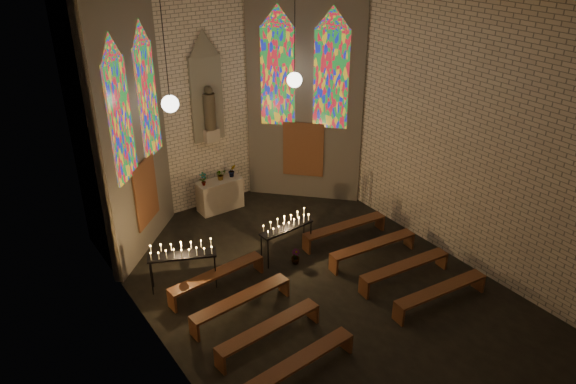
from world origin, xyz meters
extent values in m
plane|color=black|center=(0.00, 0.00, 0.00)|extent=(12.00, 12.00, 0.00)
cube|color=beige|center=(0.00, 6.00, 3.50)|extent=(8.00, 0.02, 7.00)
cube|color=beige|center=(-4.00, 0.00, 3.50)|extent=(0.02, 12.00, 7.00)
cube|color=beige|center=(4.00, 0.00, 3.50)|extent=(0.02, 12.00, 7.00)
cube|color=silver|center=(0.00, 0.00, 7.00)|extent=(8.00, 12.00, 0.01)
cube|color=beige|center=(-2.75, 4.75, 3.50)|extent=(2.72, 2.72, 7.00)
cube|color=beige|center=(2.75, 4.75, 3.50)|extent=(2.72, 2.72, 7.00)
cube|color=#4C3F8C|center=(-3.21, 4.06, 4.00)|extent=(0.78, 0.78, 3.00)
cube|color=#4C3F8C|center=(-2.06, 5.21, 4.00)|extent=(0.78, 0.78, 3.00)
cube|color=#4C3F8C|center=(2.06, 5.21, 4.00)|extent=(0.78, 0.78, 3.00)
cube|color=#4C3F8C|center=(3.21, 4.06, 4.00)|extent=(0.78, 0.78, 3.00)
cube|color=brown|center=(-2.63, 4.63, 1.70)|extent=(0.95, 0.95, 1.80)
cube|color=brown|center=(2.63, 4.63, 1.70)|extent=(0.95, 0.95, 1.80)
cube|color=gray|center=(0.00, 5.92, 3.50)|extent=(1.00, 0.12, 2.60)
cone|color=gray|center=(0.00, 5.92, 5.15)|extent=(1.00, 1.00, 0.80)
cube|color=#C1B19D|center=(0.00, 5.78, 2.40)|extent=(0.45, 0.30, 0.40)
cylinder|color=#4F4536|center=(0.00, 5.78, 3.15)|extent=(0.36, 0.36, 1.10)
sphere|color=#4F4536|center=(0.00, 5.78, 3.80)|extent=(0.26, 0.26, 0.26)
sphere|color=white|center=(-1.90, 4.10, 4.20)|extent=(0.44, 0.44, 0.44)
cylinder|color=black|center=(-1.90, 4.10, 5.60)|extent=(0.02, 0.02, 2.80)
sphere|color=white|center=(1.90, 4.10, 4.20)|extent=(0.44, 0.44, 0.44)
cylinder|color=black|center=(1.90, 4.10, 5.60)|extent=(0.02, 0.02, 2.80)
cube|color=#C1B19D|center=(0.00, 5.45, 0.50)|extent=(1.40, 0.60, 1.00)
imported|color=#4C723F|center=(-0.55, 5.41, 1.22)|extent=(0.24, 0.17, 0.43)
imported|color=#4C723F|center=(0.08, 5.48, 1.17)|extent=(0.32, 0.28, 0.35)
imported|color=#4C723F|center=(0.48, 5.46, 1.21)|extent=(0.27, 0.23, 0.42)
imported|color=#4C723F|center=(0.22, 1.61, 0.21)|extent=(0.28, 0.28, 0.42)
cube|color=black|center=(-2.71, 2.31, 0.96)|extent=(1.69, 1.04, 0.05)
cylinder|color=black|center=(-3.49, 2.48, 0.47)|extent=(0.03, 0.03, 0.94)
cylinder|color=black|center=(-2.06, 1.85, 0.47)|extent=(0.03, 0.03, 0.94)
cylinder|color=black|center=(-3.36, 2.77, 0.47)|extent=(0.03, 0.03, 0.94)
cylinder|color=black|center=(-1.93, 2.14, 0.47)|extent=(0.03, 0.03, 0.94)
cube|color=black|center=(0.21, 2.02, 0.91)|extent=(1.61, 0.50, 0.05)
cylinder|color=black|center=(-0.52, 1.81, 0.45)|extent=(0.03, 0.03, 0.89)
cylinder|color=black|center=(0.96, 1.93, 0.45)|extent=(0.03, 0.03, 0.89)
cylinder|color=black|center=(-0.55, 2.11, 0.45)|extent=(0.03, 0.03, 0.89)
cylinder|color=black|center=(0.93, 2.22, 0.45)|extent=(0.03, 0.03, 0.89)
cube|color=#582F19|center=(-2.06, 1.78, 0.47)|extent=(2.64, 0.59, 0.06)
cube|color=#582F19|center=(-3.33, 1.67, 0.24)|extent=(0.09, 0.37, 0.47)
cube|color=#582F19|center=(-0.79, 1.89, 0.24)|extent=(0.09, 0.37, 0.47)
cube|color=#582F19|center=(2.06, 1.78, 0.47)|extent=(2.64, 0.59, 0.06)
cube|color=#582F19|center=(0.79, 1.89, 0.24)|extent=(0.09, 0.37, 0.47)
cube|color=#582F19|center=(3.33, 1.67, 0.24)|extent=(0.09, 0.37, 0.47)
cube|color=#582F19|center=(-2.06, 0.58, 0.47)|extent=(2.64, 0.59, 0.06)
cube|color=#582F19|center=(-3.33, 0.47, 0.24)|extent=(0.09, 0.37, 0.47)
cube|color=#582F19|center=(-0.79, 0.69, 0.24)|extent=(0.09, 0.37, 0.47)
cube|color=#582F19|center=(2.06, 0.58, 0.47)|extent=(2.64, 0.59, 0.06)
cube|color=#582F19|center=(0.79, 0.69, 0.24)|extent=(0.09, 0.37, 0.47)
cube|color=#582F19|center=(3.33, 0.47, 0.24)|extent=(0.09, 0.37, 0.47)
cube|color=#582F19|center=(-2.06, -0.62, 0.47)|extent=(2.64, 0.59, 0.06)
cube|color=#582F19|center=(-3.33, -0.73, 0.24)|extent=(0.09, 0.37, 0.47)
cube|color=#582F19|center=(-0.79, -0.51, 0.24)|extent=(0.09, 0.37, 0.47)
cube|color=#582F19|center=(2.06, -0.62, 0.47)|extent=(2.64, 0.59, 0.06)
cube|color=#582F19|center=(0.79, -0.51, 0.24)|extent=(0.09, 0.37, 0.47)
cube|color=#582F19|center=(3.33, -0.73, 0.24)|extent=(0.09, 0.37, 0.47)
cube|color=#582F19|center=(-2.06, -1.82, 0.47)|extent=(2.64, 0.59, 0.06)
cube|color=#582F19|center=(-0.79, -1.71, 0.24)|extent=(0.09, 0.37, 0.47)
cube|color=#582F19|center=(2.06, -1.82, 0.47)|extent=(2.64, 0.59, 0.06)
cube|color=#582F19|center=(0.79, -1.71, 0.24)|extent=(0.09, 0.37, 0.47)
cube|color=#582F19|center=(3.33, -1.93, 0.24)|extent=(0.09, 0.37, 0.47)
camera|label=1|loc=(-7.08, -8.69, 8.65)|focal=35.00mm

